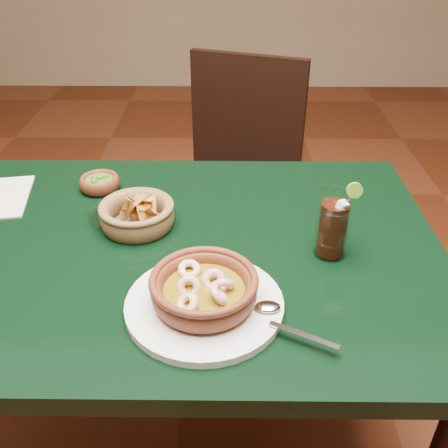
{
  "coord_description": "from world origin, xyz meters",
  "views": [
    {
      "loc": [
        0.15,
        -0.87,
        1.35
      ],
      "look_at": [
        0.14,
        -0.02,
        0.81
      ],
      "focal_mm": 40.0,
      "sensor_mm": 36.0,
      "label": 1
    }
  ],
  "objects_px": {
    "dining_chair": "(235,184)",
    "shrimp_plate": "(204,293)",
    "dining_table": "(161,279)",
    "cola_drink": "(333,225)",
    "chip_basket": "(137,215)"
  },
  "relations": [
    {
      "from": "chip_basket",
      "to": "cola_drink",
      "type": "bearing_deg",
      "value": -13.58
    },
    {
      "from": "shrimp_plate",
      "to": "dining_table",
      "type": "bearing_deg",
      "value": 117.99
    },
    {
      "from": "dining_chair",
      "to": "shrimp_plate",
      "type": "relative_size",
      "value": 2.61
    },
    {
      "from": "chip_basket",
      "to": "cola_drink",
      "type": "distance_m",
      "value": 0.42
    },
    {
      "from": "dining_table",
      "to": "cola_drink",
      "type": "height_order",
      "value": "cola_drink"
    },
    {
      "from": "dining_chair",
      "to": "cola_drink",
      "type": "bearing_deg",
      "value": -75.85
    },
    {
      "from": "cola_drink",
      "to": "dining_chair",
      "type": "bearing_deg",
      "value": 104.15
    },
    {
      "from": "cola_drink",
      "to": "dining_table",
      "type": "bearing_deg",
      "value": 174.3
    },
    {
      "from": "dining_chair",
      "to": "dining_table",
      "type": "bearing_deg",
      "value": -103.51
    },
    {
      "from": "dining_table",
      "to": "shrimp_plate",
      "type": "xyz_separation_m",
      "value": [
        0.11,
        -0.2,
        0.13
      ]
    },
    {
      "from": "dining_table",
      "to": "cola_drink",
      "type": "xyz_separation_m",
      "value": [
        0.36,
        -0.04,
        0.17
      ]
    },
    {
      "from": "shrimp_plate",
      "to": "cola_drink",
      "type": "distance_m",
      "value": 0.3
    },
    {
      "from": "dining_table",
      "to": "cola_drink",
      "type": "distance_m",
      "value": 0.4
    },
    {
      "from": "chip_basket",
      "to": "cola_drink",
      "type": "relative_size",
      "value": 1.2
    },
    {
      "from": "dining_chair",
      "to": "cola_drink",
      "type": "relative_size",
      "value": 5.74
    }
  ]
}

